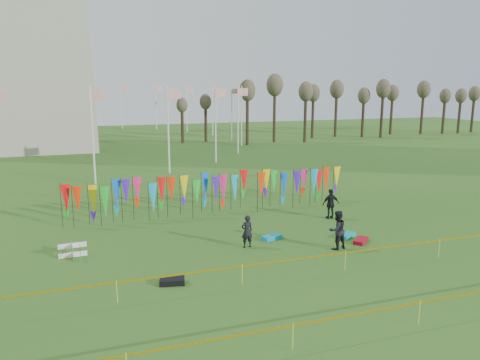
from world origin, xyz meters
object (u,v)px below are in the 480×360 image
object	(u,v)px
box_kite	(73,250)
kite_bag_black	(172,281)
person_right	(331,204)
kite_bag_turquoise	(272,237)
kite_bag_red	(361,241)
kite_bag_teal	(347,235)
person_left	(247,231)
person_mid	(337,230)

from	to	relation	value
box_kite	kite_bag_black	xyz separation A→B (m)	(3.90, -4.54, -0.25)
box_kite	person_right	world-z (taller)	person_right
kite_bag_turquoise	person_right	bearing A→B (deg)	26.71
kite_bag_red	kite_bag_black	distance (m)	10.50
kite_bag_red	kite_bag_teal	distance (m)	1.03
person_left	kite_bag_black	bearing A→B (deg)	32.28
kite_bag_turquoise	person_mid	bearing A→B (deg)	-44.36
box_kite	kite_bag_teal	world-z (taller)	box_kite
box_kite	kite_bag_turquoise	distance (m)	10.03
box_kite	kite_bag_turquoise	size ratio (longest dim) A/B	0.69
kite_bag_turquoise	kite_bag_red	distance (m)	4.66
kite_bag_red	kite_bag_black	xyz separation A→B (m)	(-10.32, -1.94, 0.02)
person_left	kite_bag_turquoise	distance (m)	1.97
person_left	kite_bag_black	xyz separation A→B (m)	(-4.44, -3.20, -0.72)
person_mid	kite_bag_red	distance (m)	1.98
person_left	kite_bag_red	bearing A→B (deg)	164.44
person_mid	kite_bag_turquoise	bearing A→B (deg)	-54.94
person_right	kite_bag_teal	world-z (taller)	person_right
kite_bag_turquoise	kite_bag_black	distance (m)	7.27
kite_bag_turquoise	person_left	bearing A→B (deg)	-155.92
box_kite	person_left	size ratio (longest dim) A/B	0.44
box_kite	person_left	distance (m)	8.46
box_kite	kite_bag_red	distance (m)	14.46
person_right	kite_bag_turquoise	world-z (taller)	person_right
kite_bag_teal	box_kite	bearing A→B (deg)	173.49
person_mid	person_right	size ratio (longest dim) A/B	1.07
kite_bag_black	person_mid	bearing A→B (deg)	9.90
kite_bag_black	kite_bag_teal	world-z (taller)	kite_bag_black
kite_bag_turquoise	kite_bag_red	world-z (taller)	kite_bag_turquoise
person_mid	kite_bag_turquoise	world-z (taller)	person_mid
person_mid	person_right	bearing A→B (deg)	-127.15
kite_bag_turquoise	kite_bag_teal	distance (m)	4.13
box_kite	kite_bag_turquoise	world-z (taller)	box_kite
person_left	kite_bag_red	xyz separation A→B (m)	(5.88, -1.26, -0.74)
person_left	kite_bag_red	world-z (taller)	person_left
box_kite	person_mid	world-z (taller)	person_mid
kite_bag_turquoise	kite_bag_teal	size ratio (longest dim) A/B	0.98
person_mid	kite_bag_turquoise	xyz separation A→B (m)	(-2.50, 2.44, -0.88)
person_right	kite_bag_red	world-z (taller)	person_right
person_right	person_left	bearing A→B (deg)	29.33
box_kite	kite_bag_black	size ratio (longest dim) A/B	0.72
person_mid	person_right	world-z (taller)	person_mid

